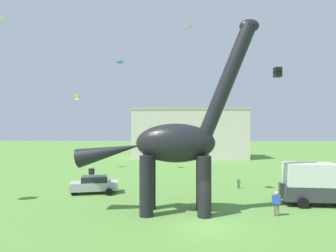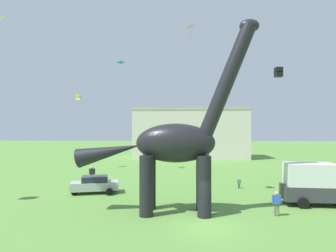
{
  "view_description": "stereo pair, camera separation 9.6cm",
  "coord_description": "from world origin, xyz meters",
  "views": [
    {
      "loc": [
        -1.44,
        -17.99,
        5.9
      ],
      "look_at": [
        -2.41,
        2.78,
        6.05
      ],
      "focal_mm": 31.78,
      "sensor_mm": 36.0,
      "label": 1
    },
    {
      "loc": [
        -1.34,
        -17.98,
        5.9
      ],
      "look_at": [
        -2.41,
        2.78,
        6.05
      ],
      "focal_mm": 31.78,
      "sensor_mm": 36.0,
      "label": 2
    }
  ],
  "objects": [
    {
      "name": "person_near_flyer",
      "position": [
        4.11,
        11.44,
        0.6
      ],
      "size": [
        0.37,
        0.16,
        1.0
      ],
      "rotation": [
        0.0,
        0.0,
        2.12
      ],
      "color": "#2D3347",
      "rests_on": "ground_plane"
    },
    {
      "name": "ground_plane",
      "position": [
        0.0,
        0.0,
        0.0
      ],
      "size": [
        240.0,
        240.0,
        0.0
      ],
      "primitive_type": "plane",
      "color": "#5B8E3D"
    },
    {
      "name": "parked_box_truck",
      "position": [
        9.03,
        5.34,
        1.65
      ],
      "size": [
        5.73,
        2.47,
        3.2
      ],
      "rotation": [
        0.0,
        0.0,
        -0.07
      ],
      "color": "#38383D",
      "rests_on": "ground_plane"
    },
    {
      "name": "kite_near_high",
      "position": [
        -16.39,
        23.8,
        10.31
      ],
      "size": [
        0.62,
        0.62,
        0.83
      ],
      "color": "yellow"
    },
    {
      "name": "background_building_block",
      "position": [
        0.06,
        41.38,
        4.92
      ],
      "size": [
        22.47,
        8.72,
        9.83
      ],
      "color": "beige",
      "rests_on": "ground_plane"
    },
    {
      "name": "dinosaur_sculpture",
      "position": [
        -1.95,
        2.74,
        4.86
      ],
      "size": [
        12.86,
        2.72,
        13.44
      ],
      "rotation": [
        0.0,
        0.0,
        -0.59
      ],
      "color": "black",
      "rests_on": "ground_plane"
    },
    {
      "name": "person_watching_child",
      "position": [
        4.91,
        2.31,
        1.0
      ],
      "size": [
        0.62,
        0.27,
        1.65
      ],
      "rotation": [
        0.0,
        0.0,
        1.84
      ],
      "color": "#6B6056",
      "rests_on": "ground_plane"
    },
    {
      "name": "parked_sedan_left",
      "position": [
        -9.37,
        8.63,
        0.81
      ],
      "size": [
        4.51,
        2.79,
        1.55
      ],
      "rotation": [
        0.0,
        0.0,
        0.26
      ],
      "color": "#B7B7BC",
      "rests_on": "ground_plane"
    },
    {
      "name": "kite_high_right",
      "position": [
        -9.76,
        21.62,
        14.79
      ],
      "size": [
        1.16,
        1.27,
        0.19
      ],
      "color": "#287AE5"
    },
    {
      "name": "person_strolling_adult",
      "position": [
        -11.26,
        13.85,
        1.07
      ],
      "size": [
        0.66,
        0.29,
        1.76
      ],
      "rotation": [
        0.0,
        0.0,
        5.25
      ],
      "color": "black",
      "rests_on": "ground_plane"
    },
    {
      "name": "kite_near_low",
      "position": [
        -0.75,
        7.23,
        14.53
      ],
      "size": [
        0.89,
        1.04,
        1.16
      ],
      "color": "orange"
    },
    {
      "name": "person_vendor_side",
      "position": [
        9.25,
        13.48,
        1.0
      ],
      "size": [
        0.62,
        0.27,
        1.65
      ],
      "rotation": [
        0.0,
        0.0,
        1.01
      ],
      "color": "#6B6056",
      "rests_on": "ground_plane"
    },
    {
      "name": "kite_far_left",
      "position": [
        12.37,
        25.51,
        13.97
      ],
      "size": [
        1.08,
        1.08,
        1.39
      ],
      "color": "black"
    }
  ]
}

